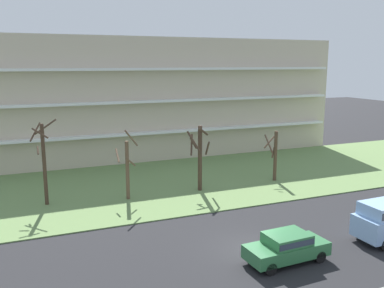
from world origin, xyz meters
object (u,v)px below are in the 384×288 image
at_px(tree_left, 127,168).
at_px(tree_center, 199,155).
at_px(tree_far_left, 44,160).
at_px(tree_right, 274,154).
at_px(sedan_green_near_left, 287,246).

bearing_deg(tree_left, tree_center, -0.18).
relative_size(tree_far_left, tree_center, 1.17).
bearing_deg(tree_left, tree_far_left, 169.22).
xyz_separation_m(tree_left, tree_right, (13.01, 0.20, -0.13)).
xyz_separation_m(tree_far_left, sedan_green_near_left, (10.94, -14.04, -2.49)).
distance_m(tree_far_left, tree_center, 11.66).
height_order(tree_far_left, tree_left, tree_far_left).
bearing_deg(tree_far_left, tree_left, -10.78).
xyz_separation_m(tree_left, sedan_green_near_left, (5.18, -12.95, -1.65)).
bearing_deg(tree_center, sedan_green_near_left, -92.94).
xyz_separation_m(tree_center, sedan_green_near_left, (-0.66, -12.93, -2.10)).
bearing_deg(tree_right, tree_center, -178.29).
distance_m(tree_far_left, tree_right, 18.82).
bearing_deg(tree_right, tree_left, -179.14).
distance_m(tree_far_left, sedan_green_near_left, 17.98).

